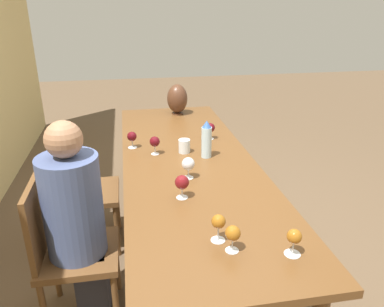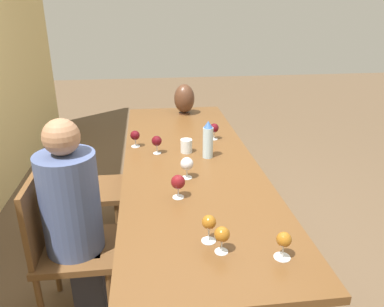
% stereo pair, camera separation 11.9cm
% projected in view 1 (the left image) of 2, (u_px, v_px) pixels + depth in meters
% --- Properties ---
extents(ground_plane, '(14.00, 14.00, 0.00)m').
position_uv_depth(ground_plane, '(189.00, 254.00, 2.85)').
color(ground_plane, brown).
extents(dining_table, '(2.68, 0.89, 0.78)m').
position_uv_depth(dining_table, '(189.00, 169.00, 2.58)').
color(dining_table, brown).
rests_on(dining_table, ground_plane).
extents(water_bottle, '(0.07, 0.07, 0.26)m').
position_uv_depth(water_bottle, '(207.00, 140.00, 2.56)').
color(water_bottle, silver).
rests_on(water_bottle, dining_table).
extents(water_tumbler, '(0.08, 0.08, 0.10)m').
position_uv_depth(water_tumbler, '(184.00, 146.00, 2.67)').
color(water_tumbler, silver).
rests_on(water_tumbler, dining_table).
extents(vase, '(0.19, 0.19, 0.29)m').
position_uv_depth(vase, '(177.00, 99.00, 3.53)').
color(vase, '#4C2D1E').
rests_on(vase, dining_table).
extents(wine_glass_0, '(0.07, 0.07, 0.13)m').
position_uv_depth(wine_glass_0, '(219.00, 222.00, 1.66)').
color(wine_glass_0, silver).
rests_on(wine_glass_0, dining_table).
extents(wine_glass_1, '(0.07, 0.07, 0.13)m').
position_uv_depth(wine_glass_1, '(155.00, 142.00, 2.62)').
color(wine_glass_1, silver).
rests_on(wine_glass_1, dining_table).
extents(wine_glass_2, '(0.08, 0.08, 0.14)m').
position_uv_depth(wine_glass_2, '(182.00, 183.00, 2.03)').
color(wine_glass_2, silver).
rests_on(wine_glass_2, dining_table).
extents(wine_glass_3, '(0.07, 0.07, 0.12)m').
position_uv_depth(wine_glass_3, '(233.00, 234.00, 1.60)').
color(wine_glass_3, silver).
rests_on(wine_glass_3, dining_table).
extents(wine_glass_4, '(0.07, 0.07, 0.13)m').
position_uv_depth(wine_glass_4, '(210.00, 128.00, 2.91)').
color(wine_glass_4, silver).
rests_on(wine_glass_4, dining_table).
extents(wine_glass_5, '(0.07, 0.07, 0.12)m').
position_uv_depth(wine_glass_5, '(132.00, 137.00, 2.74)').
color(wine_glass_5, silver).
rests_on(wine_glass_5, dining_table).
extents(wine_glass_6, '(0.08, 0.08, 0.13)m').
position_uv_depth(wine_glass_6, '(188.00, 164.00, 2.26)').
color(wine_glass_6, silver).
rests_on(wine_glass_6, dining_table).
extents(wine_glass_7, '(0.07, 0.07, 0.12)m').
position_uv_depth(wine_glass_7, '(294.00, 237.00, 1.57)').
color(wine_glass_7, silver).
rests_on(wine_glass_7, dining_table).
extents(chair_near, '(0.44, 0.44, 0.90)m').
position_uv_depth(chair_near, '(66.00, 248.00, 2.11)').
color(chair_near, brown).
rests_on(chair_near, ground_plane).
extents(chair_far, '(0.44, 0.44, 0.90)m').
position_uv_depth(chair_far, '(79.00, 188.00, 2.79)').
color(chair_far, brown).
rests_on(chair_far, ground_plane).
extents(person_near, '(0.32, 0.32, 1.24)m').
position_uv_depth(person_near, '(77.00, 220.00, 2.06)').
color(person_near, '#2D2D38').
rests_on(person_near, ground_plane).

